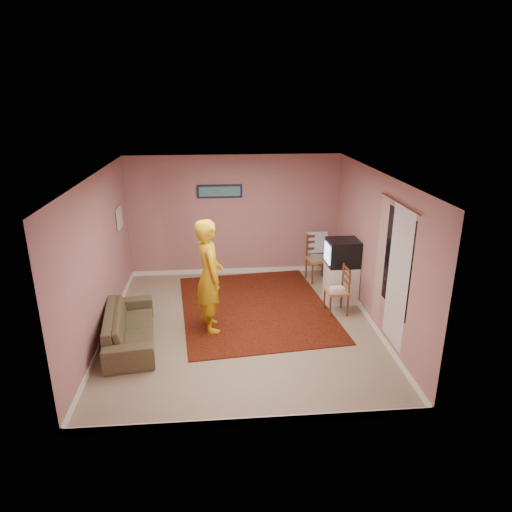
{
  "coord_description": "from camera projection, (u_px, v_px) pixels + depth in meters",
  "views": [
    {
      "loc": [
        -0.35,
        -6.99,
        3.76
      ],
      "look_at": [
        0.3,
        0.6,
        1.06
      ],
      "focal_mm": 32.0,
      "sensor_mm": 36.0,
      "label": 1
    }
  ],
  "objects": [
    {
      "name": "wall_front",
      "position": [
        253.0,
        329.0,
        5.06
      ],
      "size": [
        4.5,
        0.02,
        2.6
      ],
      "primitive_type": "cube",
      "color": "#AA7770",
      "rests_on": "ground"
    },
    {
      "name": "curtain_sheer",
      "position": [
        398.0,
        277.0,
        6.62
      ],
      "size": [
        0.01,
        0.75,
        2.1
      ],
      "primitive_type": "cube",
      "color": "silver",
      "rests_on": "wall_right"
    },
    {
      "name": "baseboard_back",
      "position": [
        235.0,
        271.0,
        10.16
      ],
      "size": [
        4.5,
        0.02,
        0.1
      ],
      "primitive_type": "cube",
      "color": "white",
      "rests_on": "ground"
    },
    {
      "name": "ground",
      "position": [
        241.0,
        326.0,
        7.84
      ],
      "size": [
        5.0,
        5.0,
        0.0
      ],
      "primitive_type": "plane",
      "color": "tan",
      "rests_on": "ground"
    },
    {
      "name": "baseboard_front",
      "position": [
        253.0,
        421.0,
        5.49
      ],
      "size": [
        4.5,
        0.02,
        0.1
      ],
      "primitive_type": "cube",
      "color": "white",
      "rests_on": "ground"
    },
    {
      "name": "blue_throw",
      "position": [
        317.0,
        242.0,
        9.68
      ],
      "size": [
        0.43,
        0.05,
        0.45
      ],
      "primitive_type": "cube",
      "color": "#8BADE3",
      "rests_on": "chair_a"
    },
    {
      "name": "chair_b",
      "position": [
        337.0,
        285.0,
        8.14
      ],
      "size": [
        0.41,
        0.43,
        0.48
      ],
      "rotation": [
        0.0,
        0.0,
        -1.5
      ],
      "color": "tan",
      "rests_on": "ground"
    },
    {
      "name": "ceiling",
      "position": [
        240.0,
        175.0,
        6.97
      ],
      "size": [
        4.5,
        5.0,
        0.02
      ],
      "primitive_type": "cube",
      "color": "silver",
      "rests_on": "wall_back"
    },
    {
      "name": "curtain_floral",
      "position": [
        380.0,
        261.0,
        7.28
      ],
      "size": [
        0.01,
        0.35,
        2.1
      ],
      "primitive_type": "cube",
      "color": "beige",
      "rests_on": "wall_right"
    },
    {
      "name": "picture_left",
      "position": [
        119.0,
        218.0,
        8.65
      ],
      "size": [
        0.04,
        0.38,
        0.42
      ],
      "color": "beige",
      "rests_on": "wall_left"
    },
    {
      "name": "tv_cabinet",
      "position": [
        341.0,
        283.0,
        8.7
      ],
      "size": [
        0.57,
        0.52,
        0.73
      ],
      "primitive_type": "cube",
      "color": "white",
      "rests_on": "ground"
    },
    {
      "name": "baseboard_right",
      "position": [
        369.0,
        318.0,
        8.01
      ],
      "size": [
        0.02,
        5.0,
        0.1
      ],
      "primitive_type": "cube",
      "color": "white",
      "rests_on": "ground"
    },
    {
      "name": "curtain_rod",
      "position": [
        400.0,
        203.0,
        6.4
      ],
      "size": [
        0.02,
        1.4,
        0.02
      ],
      "primitive_type": "cylinder",
      "rotation": [
        1.57,
        0.0,
        0.0
      ],
      "color": "brown",
      "rests_on": "wall_right"
    },
    {
      "name": "picture_back",
      "position": [
        220.0,
        191.0,
        9.52
      ],
      "size": [
        0.95,
        0.04,
        0.28
      ],
      "color": "#121732",
      "rests_on": "wall_back"
    },
    {
      "name": "baseboard_left",
      "position": [
        108.0,
        329.0,
        7.65
      ],
      "size": [
        0.02,
        5.0,
        0.1
      ],
      "primitive_type": "cube",
      "color": "white",
      "rests_on": "ground"
    },
    {
      "name": "sofa",
      "position": [
        130.0,
        327.0,
        7.25
      ],
      "size": [
        0.99,
        1.96,
        0.55
      ],
      "primitive_type": "imported",
      "rotation": [
        0.0,
        0.0,
        1.71
      ],
      "color": "brown",
      "rests_on": "ground"
    },
    {
      "name": "wall_back",
      "position": [
        234.0,
        216.0,
        9.76
      ],
      "size": [
        4.5,
        0.02,
        2.6
      ],
      "primitive_type": "cube",
      "color": "#AA7770",
      "rests_on": "ground"
    },
    {
      "name": "person",
      "position": [
        209.0,
        276.0,
        7.45
      ],
      "size": [
        0.6,
        0.78,
        1.92
      ],
      "primitive_type": "imported",
      "rotation": [
        0.0,
        0.0,
        1.79
      ],
      "color": "gold",
      "rests_on": "ground"
    },
    {
      "name": "game_console",
      "position": [
        337.0,
        289.0,
        8.16
      ],
      "size": [
        0.26,
        0.21,
        0.05
      ],
      "primitive_type": "cube",
      "rotation": [
        0.0,
        0.0,
        0.15
      ],
      "color": "white",
      "rests_on": "chair_b"
    },
    {
      "name": "crt_tv",
      "position": [
        342.0,
        253.0,
        8.49
      ],
      "size": [
        0.59,
        0.52,
        0.5
      ],
      "rotation": [
        0.0,
        0.0,
        0.01
      ],
      "color": "black",
      "rests_on": "tv_cabinet"
    },
    {
      "name": "wall_left",
      "position": [
        99.0,
        259.0,
        7.23
      ],
      "size": [
        0.02,
        5.0,
        2.6
      ],
      "primitive_type": "cube",
      "color": "#AA7770",
      "rests_on": "ground"
    },
    {
      "name": "dvd_player",
      "position": [
        318.0,
        257.0,
        9.59
      ],
      "size": [
        0.36,
        0.3,
        0.05
      ],
      "primitive_type": "cube",
      "rotation": [
        0.0,
        0.0,
        -0.28
      ],
      "color": "#ADACB1",
      "rests_on": "chair_a"
    },
    {
      "name": "area_rug",
      "position": [
        255.0,
        307.0,
        8.53
      ],
      "size": [
        2.98,
        3.57,
        0.02
      ],
      "primitive_type": "cube",
      "rotation": [
        0.0,
        0.0,
        0.1
      ],
      "color": "black",
      "rests_on": "ground"
    },
    {
      "name": "window",
      "position": [
        396.0,
        261.0,
        6.69
      ],
      "size": [
        0.01,
        1.1,
        1.5
      ],
      "primitive_type": "cube",
      "color": "black",
      "rests_on": "wall_right"
    },
    {
      "name": "wall_right",
      "position": [
        375.0,
        251.0,
        7.59
      ],
      "size": [
        0.02,
        5.0,
        2.6
      ],
      "primitive_type": "cube",
      "color": "#AA7770",
      "rests_on": "ground"
    },
    {
      "name": "chair_a",
      "position": [
        318.0,
        254.0,
        9.57
      ],
      "size": [
        0.51,
        0.5,
        0.54
      ],
      "rotation": [
        0.0,
        0.0,
        0.18
      ],
      "color": "tan",
      "rests_on": "ground"
    }
  ]
}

